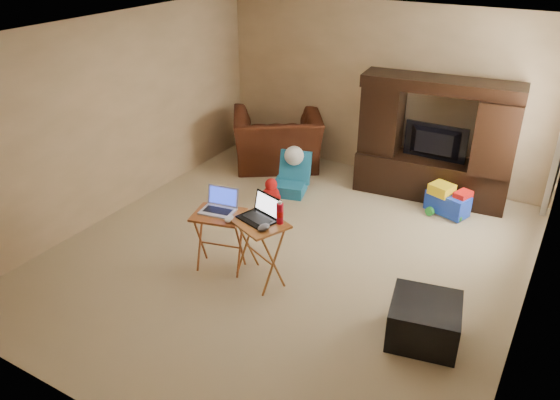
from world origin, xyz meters
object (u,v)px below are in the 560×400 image
Objects in this scene: push_toy at (448,200)px; mouse_left at (229,219)px; ottoman at (424,321)px; television at (434,144)px; recliner at (277,140)px; laptop_left at (217,202)px; entertainment_center at (435,140)px; plush_toy at (271,190)px; laptop_right at (257,209)px; water_bottle at (280,214)px; tray_table_right at (260,251)px; tray_table_left at (220,241)px; mouse_right at (264,227)px; child_rocker at (289,174)px.

push_toy is 3.11m from mouse_left.
television is at bearing 106.03° from ottoman.
laptop_left reaches higher than recliner.
television is 3.20m from mouse_left.
entertainment_center is 2.30m from plush_toy.
laptop_right is (-1.00, -2.82, 0.04)m from television.
laptop_right is at bearing -165.96° from water_bottle.
tray_table_right is at bearing 71.49° from television.
plush_toy is 1.69m from tray_table_left.
mouse_right is at bearing -22.16° from laptop_right.
tray_table_right is (1.40, -2.74, -0.07)m from recliner.
tray_table_right is (0.50, 0.02, 0.02)m from tray_table_left.
recliner is 3.13m from water_bottle.
water_bottle is at bearing -110.95° from entertainment_center.
television reaches higher than child_rocker.
laptop_right reaches higher than water_bottle.
mouse_right is (0.44, -0.03, 0.04)m from mouse_left.
entertainment_center is 2.41× the size of television.
laptop_left is at bearing 179.30° from ottoman.
water_bottle is (0.51, 0.17, 0.12)m from mouse_left.
entertainment_center is 5.76× the size of plush_toy.
child_rocker is 2.33m from mouse_right.
entertainment_center reaches higher than tray_table_right.
water_bottle reaches higher than mouse_left.
push_toy is 1.46× the size of laptop_right.
water_bottle is (-1.59, 0.10, 0.63)m from ottoman.
laptop_right reaches higher than mouse_right.
recliner reaches higher than ottoman.
television is 3.25m from tray_table_left.
push_toy is (2.17, 0.88, 0.03)m from plush_toy.
entertainment_center is 3.25m from laptop_left.
mouse_left is (-0.27, -0.11, -0.13)m from laptop_right.
television is at bearing 74.30° from mouse_right.
water_bottle reaches higher than laptop_left.
laptop_left is at bearing 73.83° from recliner.
entertainment_center is at bearing 74.53° from mouse_right.
laptop_right is 2.58× the size of mouse_right.
entertainment_center reaches higher than mouse_right.
ottoman is 2.16m from mouse_left.
mouse_right is (0.13, -0.12, 0.39)m from tray_table_right.
tray_table_right is at bearing 179.30° from ottoman.
push_toy is at bearing 85.41° from tray_table_right.
television is 0.78m from push_toy.
mouse_left reaches higher than tray_table_left.
tray_table_right is 0.52m from water_bottle.
water_bottle is at bearing 45.26° from tray_table_right.
plush_toy is at bearing 91.33° from laptop_left.
recliner is at bearing 111.12° from mouse_left.
mouse_left reaches higher than push_toy.
laptop_left is 0.26m from mouse_left.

